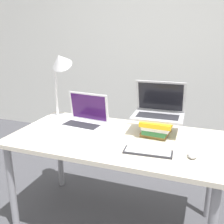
{
  "coord_description": "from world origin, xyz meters",
  "views": [
    {
      "loc": [
        0.56,
        -1.22,
        1.42
      ],
      "look_at": [
        -0.03,
        0.39,
        0.9
      ],
      "focal_mm": 42.0,
      "sensor_mm": 36.0,
      "label": 1
    }
  ],
  "objects": [
    {
      "name": "wall_back",
      "position": [
        0.0,
        2.14,
        1.35
      ],
      "size": [
        8.0,
        0.05,
        2.7
      ],
      "color": "silver",
      "rests_on": "ground_plane"
    },
    {
      "name": "laptop_on_books",
      "position": [
        0.26,
        0.59,
        0.89
      ],
      "size": [
        0.37,
        0.26,
        0.25
      ],
      "color": "#B2B2B7",
      "rests_on": "book_stack"
    },
    {
      "name": "book_stack",
      "position": [
        0.27,
        0.54,
        0.78
      ],
      "size": [
        0.22,
        0.28,
        0.12
      ],
      "color": "olive",
      "rests_on": "desk"
    },
    {
      "name": "mouse",
      "position": [
        0.53,
        0.25,
        0.74
      ],
      "size": [
        0.06,
        0.1,
        0.04
      ],
      "color": "#B2B2B7",
      "rests_on": "desk"
    },
    {
      "name": "laptop_left",
      "position": [
        -0.31,
        0.53,
        0.77
      ],
      "size": [
        0.37,
        0.27,
        0.25
      ],
      "color": "silver",
      "rests_on": "desk"
    },
    {
      "name": "desk_lamp",
      "position": [
        -0.55,
        0.61,
        1.15
      ],
      "size": [
        0.23,
        0.2,
        0.58
      ],
      "color": "white",
      "rests_on": "desk"
    },
    {
      "name": "wireless_keyboard",
      "position": [
        0.27,
        0.22,
        0.73
      ],
      "size": [
        0.3,
        0.13,
        0.01
      ],
      "color": "#28282D",
      "rests_on": "desk"
    },
    {
      "name": "desk",
      "position": [
        0.0,
        0.39,
        0.64
      ],
      "size": [
        1.45,
        0.77,
        0.72
      ],
      "color": "beige",
      "rests_on": "ground_plane"
    }
  ]
}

